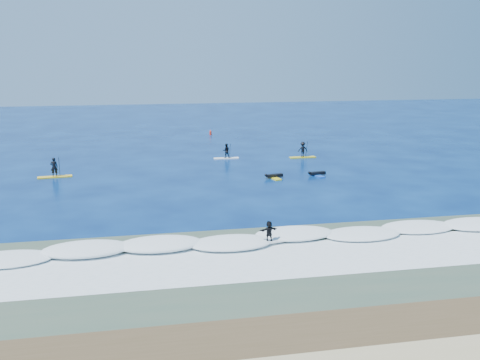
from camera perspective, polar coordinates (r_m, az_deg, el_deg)
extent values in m
plane|color=#031644|center=(40.92, 0.67, -1.80)|extent=(160.00, 160.00, 0.00)
cube|color=#473821|center=(21.73, 12.57, -16.40)|extent=(90.00, 5.00, 0.08)
cube|color=#394D3C|center=(28.04, 6.47, -9.10)|extent=(90.00, 13.00, 0.01)
cube|color=white|center=(31.63, 4.32, -6.43)|extent=(40.00, 6.00, 0.30)
cube|color=silver|center=(28.93, 5.88, -8.38)|extent=(34.00, 5.00, 0.02)
cube|color=yellow|center=(50.08, -19.14, 0.32)|extent=(3.00, 1.08, 0.10)
imported|color=black|center=(49.90, -19.22, 1.32)|extent=(0.66, 0.47, 1.69)
cylinder|color=black|center=(49.90, -18.71, 1.29)|extent=(0.12, 0.68, 1.97)
cube|color=black|center=(50.09, -18.63, 0.25)|extent=(0.12, 0.03, 0.29)
cube|color=white|center=(55.82, -1.48, 2.33)|extent=(2.62, 0.70, 0.09)
imported|color=black|center=(55.67, -1.48, 3.13)|extent=(0.74, 0.58, 1.50)
cylinder|color=black|center=(55.74, -1.08, 3.09)|extent=(0.05, 0.60, 1.75)
cube|color=black|center=(55.89, -1.08, 2.25)|extent=(0.10, 0.03, 0.26)
cube|color=yellow|center=(56.74, 6.68, 2.42)|extent=(2.78, 0.72, 0.09)
imported|color=black|center=(56.59, 6.71, 3.26)|extent=(1.04, 0.60, 1.59)
cylinder|color=black|center=(56.73, 7.10, 3.22)|extent=(0.05, 0.64, 1.86)
cube|color=black|center=(56.88, 7.08, 2.35)|extent=(0.11, 0.03, 0.28)
cube|color=yellow|center=(47.15, 3.59, 0.27)|extent=(1.01, 2.24, 0.10)
cube|color=black|center=(47.16, 3.71, 0.49)|extent=(1.55, 0.69, 0.25)
sphere|color=black|center=(46.77, 2.78, 0.53)|extent=(0.25, 0.25, 0.25)
cube|color=blue|center=(48.51, 8.15, 0.53)|extent=(0.97, 2.24, 0.10)
cube|color=black|center=(48.52, 8.27, 0.74)|extent=(1.55, 0.66, 0.25)
sphere|color=black|center=(48.09, 7.39, 0.79)|extent=(0.25, 0.25, 0.25)
cube|color=white|center=(30.74, 3.10, -6.61)|extent=(1.84, 0.85, 0.09)
imported|color=black|center=(30.53, 3.12, -5.47)|extent=(1.16, 0.58, 1.19)
cylinder|color=red|center=(72.43, -3.16, 5.01)|extent=(0.31, 0.31, 0.49)
cone|color=red|center=(72.38, -3.17, 5.29)|extent=(0.22, 0.22, 0.24)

